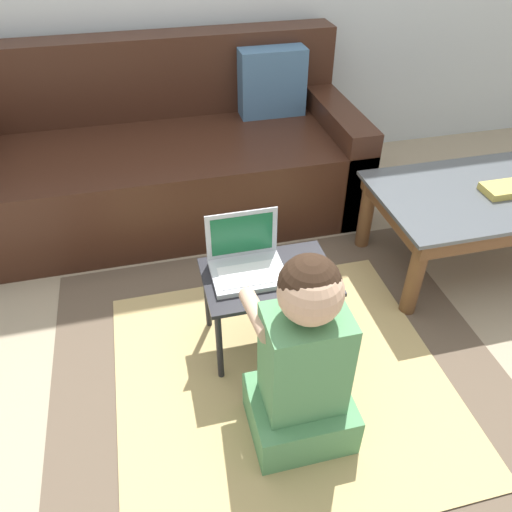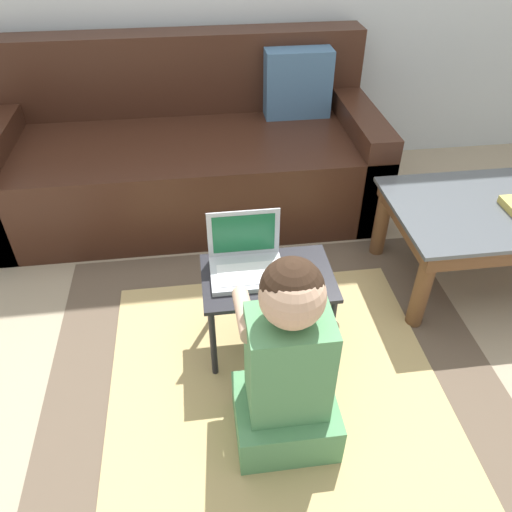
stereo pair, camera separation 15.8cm
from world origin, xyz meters
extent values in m
plane|color=gray|center=(0.00, 0.00, 0.00)|extent=(16.00, 16.00, 0.00)
cube|color=brown|center=(0.08, -0.23, 0.00)|extent=(1.73, 1.65, 0.01)
cube|color=tan|center=(0.08, -0.23, 0.01)|extent=(1.24, 1.19, 0.00)
cube|color=#381E14|center=(-0.21, 1.07, 0.22)|extent=(2.03, 0.91, 0.43)
cube|color=#381E14|center=(-0.21, 1.43, 0.65)|extent=(2.03, 0.20, 0.43)
cube|color=#381E14|center=(-1.14, 1.07, 0.27)|extent=(0.16, 0.91, 0.55)
cube|color=#381E14|center=(0.73, 1.07, 0.27)|extent=(0.16, 0.91, 0.55)
cube|color=#426689|center=(0.43, 1.26, 0.61)|extent=(0.36, 0.14, 0.36)
cylinder|color=brown|center=(0.72, 0.01, 0.19)|extent=(0.07, 0.07, 0.39)
cylinder|color=brown|center=(0.72, 0.51, 0.19)|extent=(0.07, 0.07, 0.39)
cube|color=black|center=(0.08, -0.02, 0.35)|extent=(0.49, 0.33, 0.02)
cylinder|color=black|center=(-0.15, -0.16, 0.17)|extent=(0.02, 0.02, 0.34)
cylinder|color=black|center=(0.30, -0.16, 0.17)|extent=(0.02, 0.02, 0.34)
cylinder|color=black|center=(-0.15, 0.12, 0.17)|extent=(0.02, 0.02, 0.34)
cylinder|color=black|center=(0.30, 0.12, 0.17)|extent=(0.02, 0.02, 0.34)
cube|color=#B7BCC6|center=(0.00, 0.00, 0.37)|extent=(0.27, 0.21, 0.02)
cube|color=silver|center=(0.00, -0.02, 0.38)|extent=(0.22, 0.13, 0.00)
cube|color=#B7BCC6|center=(0.00, 0.10, 0.48)|extent=(0.27, 0.01, 0.20)
cube|color=#196038|center=(0.00, 0.10, 0.48)|extent=(0.23, 0.00, 0.16)
ellipsoid|color=#234CB2|center=(0.19, -0.05, 0.38)|extent=(0.06, 0.09, 0.04)
cube|color=#518E5B|center=(0.07, -0.44, 0.09)|extent=(0.34, 0.29, 0.18)
cube|color=#518E5B|center=(0.07, -0.44, 0.37)|extent=(0.25, 0.19, 0.38)
sphere|color=tan|center=(0.07, -0.44, 0.65)|extent=(0.19, 0.19, 0.19)
sphere|color=black|center=(0.07, -0.43, 0.67)|extent=(0.18, 0.18, 0.18)
cylinder|color=tan|center=(-0.04, -0.30, 0.47)|extent=(0.06, 0.30, 0.14)
cylinder|color=tan|center=(0.19, -0.30, 0.47)|extent=(0.06, 0.30, 0.14)
camera|label=1|loc=(-0.31, -1.37, 1.57)|focal=35.00mm
camera|label=2|loc=(-0.15, -1.40, 1.57)|focal=35.00mm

